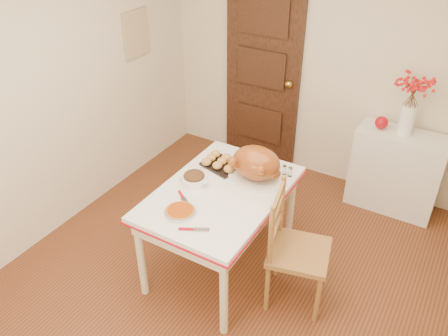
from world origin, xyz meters
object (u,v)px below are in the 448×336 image
Objects in this scene: sideboard at (395,171)px; chair_oak at (300,250)px; kitchen_table at (221,230)px; pumpkin_pie at (180,211)px; turkey_platter at (256,165)px.

chair_oak is at bearing -102.16° from sideboard.
kitchen_table is 1.31× the size of chair_oak.
sideboard reaches higher than kitchen_table.
pumpkin_pie reaches higher than kitchen_table.
turkey_platter is at bearing 67.71° from pumpkin_pie.
sideboard is at bearing 57.05° from kitchen_table.
chair_oak is 4.46× the size of pumpkin_pie.
pumpkin_pie is (-0.27, -0.65, -0.12)m from turkey_platter.
turkey_platter reaches higher than pumpkin_pie.
turkey_platter reaches higher than sideboard.
turkey_platter is (0.16, 0.27, 0.53)m from kitchen_table.
kitchen_table is 0.69m from chair_oak.
pumpkin_pie is at bearing -105.19° from kitchen_table.
chair_oak is at bearing 26.01° from pumpkin_pie.
chair_oak is 2.18× the size of turkey_platter.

